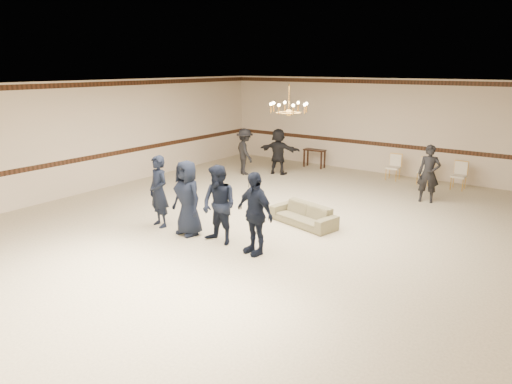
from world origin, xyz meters
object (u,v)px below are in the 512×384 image
boy_a (159,191)px  settee (303,215)px  boy_d (254,213)px  adult_left (245,152)px  banquet_chair_right (459,176)px  chandelier (289,98)px  banquet_chair_left (393,167)px  adult_mid (278,151)px  adult_right (429,174)px  banquet_chair_mid (425,172)px  console_table (314,158)px  boy_b (187,198)px  boy_c (219,205)px

boy_a → settee: boy_a is taller
boy_d → adult_left: size_ratio=1.06×
boy_a → banquet_chair_right: bearing=69.3°
chandelier → boy_d: chandelier is taller
banquet_chair_left → settee: bearing=-93.8°
boy_d → adult_left: 6.80m
adult_mid → adult_right: 5.12m
chandelier → settee: bearing=-19.9°
banquet_chair_mid → console_table: bearing=173.4°
boy_a → boy_d: size_ratio=1.00×
banquet_chair_mid → adult_mid: bearing=-165.7°
boy_d → banquet_chair_left: (0.14, 7.46, -0.41)m
boy_b → adult_mid: 6.20m
boy_c → adult_mid: 6.49m
boy_c → banquet_chair_left: size_ratio=1.99×
boy_a → console_table: bearing=103.5°
settee → adult_mid: bearing=143.2°
adult_right → banquet_chair_right: size_ratio=1.88×
settee → adult_right: bearing=76.7°
adult_mid → console_table: adult_mid is taller
adult_left → boy_d: bearing=161.9°
boy_c → banquet_chair_right: size_ratio=1.99×
boy_c → banquet_chair_right: bearing=71.9°
boy_d → banquet_chair_right: (2.14, 7.46, -0.41)m
adult_left → adult_mid: 1.14m
boy_b → banquet_chair_right: boy_b is taller
boy_b → adult_left: bearing=123.3°
banquet_chair_mid → adult_left: bearing=-161.9°
chandelier → adult_left: (-3.61, 3.06, -2.09)m
settee → adult_mid: (-3.29, 3.97, 0.54)m
adult_mid → banquet_chair_mid: bearing=-172.0°
boy_b → adult_right: 6.63m
boy_b → banquet_chair_mid: bearing=76.9°
boy_a → boy_d: bearing=12.3°
console_table → banquet_chair_left: bearing=-4.2°
adult_right → banquet_chair_right: bearing=66.4°
console_table → adult_left: bearing=-121.0°
adult_right → banquet_chair_left: (-1.61, 1.86, -0.37)m
boy_b → settee: boy_b is taller
boy_d → boy_b: bearing=-166.4°
settee → boy_c: bearing=-98.9°
boy_c → adult_left: (-3.35, 5.31, -0.05)m
boy_d → chandelier: bearing=119.7°
adult_right → console_table: bearing=144.4°
boy_c → adult_mid: (-2.45, 6.01, -0.05)m
settee → banquet_chair_mid: banquet_chair_mid is taller
settee → adult_right: (1.81, 3.57, 0.54)m
settee → adult_mid: adult_mid is taller
boy_d → banquet_chair_right: boy_d is taller
console_table → banquet_chair_mid: bearing=-3.3°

